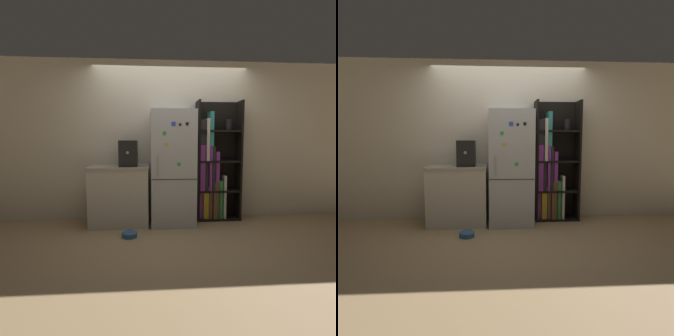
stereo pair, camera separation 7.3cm
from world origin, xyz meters
TOP-DOWN VIEW (x-y plane):
  - ground_plane at (0.00, 0.00)m, footprint 16.00×16.00m
  - wall_back at (0.00, 0.47)m, footprint 8.00×0.05m
  - refrigerator at (-0.00, 0.14)m, footprint 0.67×0.64m
  - bookshelf at (0.69, 0.32)m, footprint 0.72×0.31m
  - kitchen_counter at (-0.82, 0.16)m, footprint 0.90×0.61m
  - espresso_machine at (-0.68, 0.12)m, footprint 0.27×0.35m
  - pet_bowl at (-0.64, -0.43)m, footprint 0.21×0.21m

SIDE VIEW (x-z plane):
  - ground_plane at x=0.00m, z-range 0.00..0.00m
  - pet_bowl at x=-0.64m, z-range 0.00..0.07m
  - kitchen_counter at x=-0.82m, z-range 0.00..0.92m
  - bookshelf at x=0.69m, z-range -0.12..1.81m
  - refrigerator at x=0.00m, z-range 0.00..1.76m
  - espresso_machine at x=-0.68m, z-range 0.92..1.31m
  - wall_back at x=0.00m, z-range 0.00..2.60m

